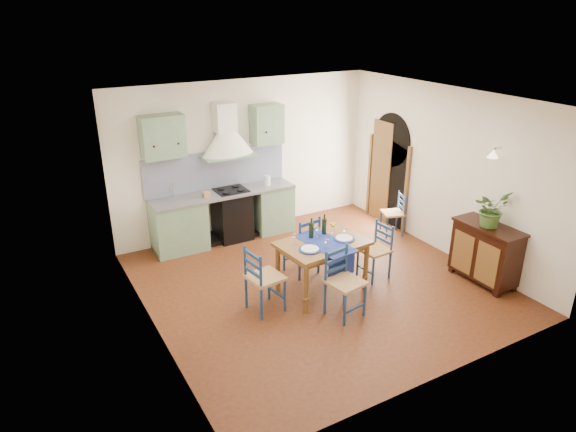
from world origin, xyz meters
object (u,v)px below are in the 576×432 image
object	(u,v)px
dining_table	(323,248)
potted_plant	(491,209)
sideboard	(485,251)
chair_near	(344,282)

from	to	relation	value
dining_table	potted_plant	size ratio (longest dim) A/B	2.39
dining_table	sideboard	size ratio (longest dim) A/B	1.27
dining_table	potted_plant	world-z (taller)	potted_plant
chair_near	potted_plant	world-z (taller)	potted_plant
dining_table	chair_near	world-z (taller)	dining_table
dining_table	chair_near	distance (m)	0.70
dining_table	potted_plant	xyz separation A→B (m)	(2.29, -0.98, 0.50)
chair_near	potted_plant	distance (m)	2.50
dining_table	chair_near	bearing A→B (deg)	-97.87
dining_table	potted_plant	bearing A→B (deg)	-23.19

